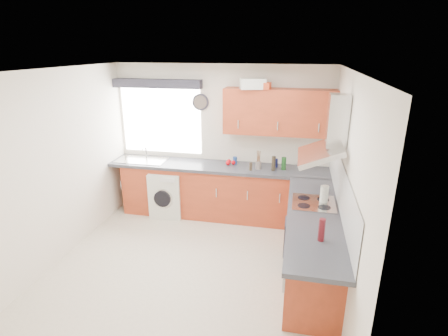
% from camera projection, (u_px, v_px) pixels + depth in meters
% --- Properties ---
extents(ground_plane, '(3.60, 3.60, 0.00)m').
position_uv_depth(ground_plane, '(192.00, 265.00, 4.63)').
color(ground_plane, beige).
extents(ceiling, '(3.60, 3.60, 0.02)m').
position_uv_depth(ceiling, '(186.00, 70.00, 3.81)').
color(ceiling, white).
rests_on(ceiling, wall_back).
extents(wall_back, '(3.60, 0.02, 2.50)m').
position_uv_depth(wall_back, '(221.00, 141.00, 5.88)').
color(wall_back, silver).
rests_on(wall_back, ground_plane).
extents(wall_front, '(3.60, 0.02, 2.50)m').
position_uv_depth(wall_front, '(116.00, 262.00, 2.55)').
color(wall_front, silver).
rests_on(wall_front, ground_plane).
extents(wall_left, '(0.02, 3.60, 2.50)m').
position_uv_depth(wall_left, '(58.00, 167.00, 4.57)').
color(wall_left, silver).
rests_on(wall_left, ground_plane).
extents(wall_right, '(0.02, 3.60, 2.50)m').
position_uv_depth(wall_right, '(345.00, 189.00, 3.87)').
color(wall_right, silver).
rests_on(wall_right, ground_plane).
extents(window, '(1.40, 0.02, 1.10)m').
position_uv_depth(window, '(161.00, 121.00, 5.98)').
color(window, beige).
rests_on(window, wall_back).
extents(window_blind, '(1.50, 0.18, 0.14)m').
position_uv_depth(window_blind, '(157.00, 84.00, 5.69)').
color(window_blind, '#24232D').
rests_on(window_blind, wall_back).
extents(splashback, '(0.01, 3.00, 0.54)m').
position_uv_depth(splashback, '(340.00, 185.00, 4.17)').
color(splashback, white).
rests_on(splashback, wall_right).
extents(base_cab_back, '(3.00, 0.58, 0.86)m').
position_uv_depth(base_cab_back, '(212.00, 192.00, 5.90)').
color(base_cab_back, maroon).
rests_on(base_cab_back, ground_plane).
extents(base_cab_corner, '(0.60, 0.60, 0.86)m').
position_uv_depth(base_cab_corner, '(309.00, 200.00, 5.58)').
color(base_cab_corner, maroon).
rests_on(base_cab_corner, ground_plane).
extents(base_cab_right, '(0.58, 2.10, 0.86)m').
position_uv_depth(base_cab_right, '(312.00, 244.00, 4.33)').
color(base_cab_right, maroon).
rests_on(base_cab_right, ground_plane).
extents(worktop_back, '(3.60, 0.62, 0.05)m').
position_uv_depth(worktop_back, '(217.00, 167.00, 5.73)').
color(worktop_back, '#2D2E34').
rests_on(worktop_back, base_cab_back).
extents(worktop_right, '(0.62, 2.42, 0.05)m').
position_uv_depth(worktop_right, '(314.00, 216.00, 4.05)').
color(worktop_right, '#2D2E34').
rests_on(worktop_right, base_cab_right).
extents(sink, '(0.84, 0.46, 0.10)m').
position_uv_depth(sink, '(142.00, 158.00, 5.96)').
color(sink, '#AFAFAF').
rests_on(sink, worktop_back).
extents(oven, '(0.56, 0.58, 0.85)m').
position_uv_depth(oven, '(310.00, 238.00, 4.47)').
color(oven, black).
rests_on(oven, ground_plane).
extents(hob_plate, '(0.52, 0.52, 0.01)m').
position_uv_depth(hob_plate, '(314.00, 203.00, 4.31)').
color(hob_plate, '#AFAFAF').
rests_on(hob_plate, worktop_right).
extents(extractor_hood, '(0.52, 0.78, 0.66)m').
position_uv_depth(extractor_hood, '(329.00, 136.00, 4.01)').
color(extractor_hood, '#AFAFAF').
rests_on(extractor_hood, wall_right).
extents(upper_cabinets, '(1.70, 0.35, 0.70)m').
position_uv_depth(upper_cabinets, '(279.00, 112.00, 5.36)').
color(upper_cabinets, maroon).
rests_on(upper_cabinets, wall_back).
extents(washing_machine, '(0.57, 0.55, 0.78)m').
position_uv_depth(washing_machine, '(168.00, 193.00, 5.96)').
color(washing_machine, beige).
rests_on(washing_machine, ground_plane).
extents(wall_clock, '(0.27, 0.04, 0.27)m').
position_uv_depth(wall_clock, '(200.00, 102.00, 5.70)').
color(wall_clock, '#24232D').
rests_on(wall_clock, wall_back).
extents(casserole, '(0.43, 0.36, 0.15)m').
position_uv_depth(casserole, '(253.00, 84.00, 5.20)').
color(casserole, beige).
rests_on(casserole, upper_cabinets).
extents(storage_box, '(0.23, 0.20, 0.10)m').
position_uv_depth(storage_box, '(263.00, 86.00, 5.18)').
color(storage_box, '#B73919').
rests_on(storage_box, upper_cabinets).
extents(utensil_pot, '(0.11, 0.11, 0.12)m').
position_uv_depth(utensil_pot, '(258.00, 165.00, 5.52)').
color(utensil_pot, '#73655E').
rests_on(utensil_pot, worktop_back).
extents(kitchen_roll, '(0.10, 0.10, 0.22)m').
position_uv_depth(kitchen_roll, '(324.00, 194.00, 4.31)').
color(kitchen_roll, beige).
rests_on(kitchen_roll, worktop_right).
extents(tomato_cluster, '(0.18, 0.18, 0.07)m').
position_uv_depth(tomato_cluster, '(230.00, 162.00, 5.75)').
color(tomato_cluster, red).
rests_on(tomato_cluster, worktop_back).
extents(jar_0, '(0.07, 0.07, 0.20)m').
position_uv_depth(jar_0, '(284.00, 163.00, 5.49)').
color(jar_0, '#184519').
rests_on(jar_0, worktop_back).
extents(jar_1, '(0.05, 0.05, 0.21)m').
position_uv_depth(jar_1, '(274.00, 163.00, 5.52)').
color(jar_1, black).
rests_on(jar_1, worktop_back).
extents(jar_2, '(0.04, 0.04, 0.14)m').
position_uv_depth(jar_2, '(277.00, 163.00, 5.60)').
color(jar_2, '#15194A').
rests_on(jar_2, worktop_back).
extents(jar_3, '(0.05, 0.05, 0.13)m').
position_uv_depth(jar_3, '(251.00, 167.00, 5.46)').
color(jar_3, '#3D3122').
rests_on(jar_3, worktop_back).
extents(jar_4, '(0.06, 0.06, 0.23)m').
position_uv_depth(jar_4, '(273.00, 163.00, 5.44)').
color(jar_4, '#2C2418').
rests_on(jar_4, worktop_back).
extents(jar_5, '(0.07, 0.07, 0.12)m').
position_uv_depth(jar_5, '(235.00, 160.00, 5.76)').
color(jar_5, navy).
rests_on(jar_5, worktop_back).
extents(bottle_0, '(0.06, 0.06, 0.24)m').
position_uv_depth(bottle_0, '(322.00, 230.00, 3.45)').
color(bottle_0, '#511117').
rests_on(bottle_0, worktop_right).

